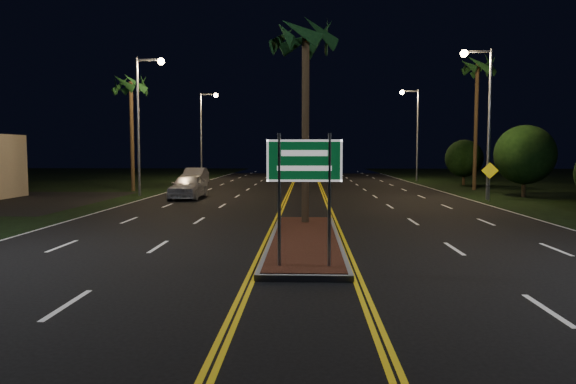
{
  "coord_description": "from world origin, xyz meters",
  "views": [
    {
      "loc": [
        0.06,
        -9.41,
        2.91
      ],
      "look_at": [
        -0.41,
        3.45,
        1.9
      ],
      "focal_mm": 32.0,
      "sensor_mm": 36.0,
      "label": 1
    }
  ],
  "objects_px": {
    "streetlight_left_far": "(205,125)",
    "shrub_mid": "(525,155)",
    "palm_right_far": "(478,68)",
    "car_far": "(195,175)",
    "palm_median": "(306,37)",
    "streetlight_right_far": "(414,124)",
    "shrub_far": "(464,158)",
    "highway_sign": "(304,173)",
    "warning_sign": "(490,176)",
    "car_near": "(188,184)",
    "streetlight_right_mid": "(483,106)",
    "palm_left_far": "(131,85)",
    "streetlight_left_mid": "(144,110)",
    "median_island": "(305,239)"
  },
  "relations": [
    {
      "from": "streetlight_left_far",
      "to": "shrub_mid",
      "type": "bearing_deg",
      "value": -39.1
    },
    {
      "from": "palm_right_far",
      "to": "shrub_mid",
      "type": "height_order",
      "value": "palm_right_far"
    },
    {
      "from": "car_far",
      "to": "palm_median",
      "type": "bearing_deg",
      "value": -69.23
    },
    {
      "from": "streetlight_right_far",
      "to": "car_far",
      "type": "relative_size",
      "value": 1.67
    },
    {
      "from": "streetlight_right_far",
      "to": "shrub_far",
      "type": "height_order",
      "value": "streetlight_right_far"
    },
    {
      "from": "highway_sign",
      "to": "palm_median",
      "type": "relative_size",
      "value": 0.39
    },
    {
      "from": "streetlight_left_far",
      "to": "warning_sign",
      "type": "distance_m",
      "value": 31.65
    },
    {
      "from": "car_near",
      "to": "car_far",
      "type": "xyz_separation_m",
      "value": [
        -2.17,
        11.83,
        -0.0
      ]
    },
    {
      "from": "streetlight_right_mid",
      "to": "palm_left_far",
      "type": "height_order",
      "value": "streetlight_right_mid"
    },
    {
      "from": "streetlight_right_far",
      "to": "palm_left_far",
      "type": "height_order",
      "value": "streetlight_right_far"
    },
    {
      "from": "palm_right_far",
      "to": "car_near",
      "type": "distance_m",
      "value": 23.1
    },
    {
      "from": "streetlight_left_mid",
      "to": "median_island",
      "type": "bearing_deg",
      "value": -58.02
    },
    {
      "from": "palm_median",
      "to": "car_far",
      "type": "relative_size",
      "value": 1.54
    },
    {
      "from": "streetlight_right_far",
      "to": "streetlight_left_mid",
      "type": "bearing_deg",
      "value": -139.7
    },
    {
      "from": "highway_sign",
      "to": "car_near",
      "type": "relative_size",
      "value": 0.59
    },
    {
      "from": "streetlight_right_mid",
      "to": "palm_median",
      "type": "distance_m",
      "value": 15.73
    },
    {
      "from": "median_island",
      "to": "warning_sign",
      "type": "bearing_deg",
      "value": 52.5
    },
    {
      "from": "median_island",
      "to": "palm_median",
      "type": "height_order",
      "value": "palm_median"
    },
    {
      "from": "palm_median",
      "to": "palm_left_far",
      "type": "bearing_deg",
      "value": 126.18
    },
    {
      "from": "median_island",
      "to": "streetlight_right_far",
      "type": "height_order",
      "value": "streetlight_right_far"
    },
    {
      "from": "median_island",
      "to": "streetlight_left_far",
      "type": "relative_size",
      "value": 1.14
    },
    {
      "from": "median_island",
      "to": "streetlight_right_far",
      "type": "xyz_separation_m",
      "value": [
        10.61,
        35.0,
        5.57
      ]
    },
    {
      "from": "streetlight_right_mid",
      "to": "palm_right_far",
      "type": "distance_m",
      "value": 9.0
    },
    {
      "from": "palm_right_far",
      "to": "shrub_far",
      "type": "relative_size",
      "value": 2.6
    },
    {
      "from": "shrub_mid",
      "to": "shrub_far",
      "type": "relative_size",
      "value": 1.17
    },
    {
      "from": "shrub_mid",
      "to": "warning_sign",
      "type": "bearing_deg",
      "value": -137.56
    },
    {
      "from": "shrub_mid",
      "to": "median_island",
      "type": "bearing_deg",
      "value": -129.47
    },
    {
      "from": "palm_median",
      "to": "car_near",
      "type": "bearing_deg",
      "value": 122.02
    },
    {
      "from": "palm_right_far",
      "to": "warning_sign",
      "type": "height_order",
      "value": "palm_right_far"
    },
    {
      "from": "streetlight_right_mid",
      "to": "streetlight_left_far",
      "type": "bearing_deg",
      "value": 133.97
    },
    {
      "from": "streetlight_right_far",
      "to": "highway_sign",
      "type": "bearing_deg",
      "value": -105.15
    },
    {
      "from": "car_far",
      "to": "warning_sign",
      "type": "distance_m",
      "value": 24.1
    },
    {
      "from": "palm_right_far",
      "to": "shrub_mid",
      "type": "relative_size",
      "value": 2.23
    },
    {
      "from": "streetlight_left_far",
      "to": "palm_median",
      "type": "bearing_deg",
      "value": -72.42
    },
    {
      "from": "palm_right_far",
      "to": "car_near",
      "type": "height_order",
      "value": "palm_right_far"
    },
    {
      "from": "palm_right_far",
      "to": "palm_median",
      "type": "bearing_deg",
      "value": -123.28
    },
    {
      "from": "palm_median",
      "to": "shrub_far",
      "type": "height_order",
      "value": "palm_median"
    },
    {
      "from": "streetlight_right_mid",
      "to": "highway_sign",
      "type": "bearing_deg",
      "value": -118.93
    },
    {
      "from": "palm_left_far",
      "to": "shrub_mid",
      "type": "height_order",
      "value": "palm_left_far"
    },
    {
      "from": "highway_sign",
      "to": "palm_right_far",
      "type": "xyz_separation_m",
      "value": [
        12.8,
        27.2,
        6.74
      ]
    },
    {
      "from": "streetlight_right_mid",
      "to": "car_near",
      "type": "bearing_deg",
      "value": 179.3
    },
    {
      "from": "car_near",
      "to": "median_island",
      "type": "bearing_deg",
      "value": -63.74
    },
    {
      "from": "highway_sign",
      "to": "shrub_mid",
      "type": "height_order",
      "value": "shrub_mid"
    },
    {
      "from": "streetlight_left_far",
      "to": "palm_left_far",
      "type": "xyz_separation_m",
      "value": [
        -2.19,
        -16.0,
        2.09
      ]
    },
    {
      "from": "palm_median",
      "to": "streetlight_right_far",
      "type": "bearing_deg",
      "value": 71.38
    },
    {
      "from": "palm_left_far",
      "to": "car_far",
      "type": "height_order",
      "value": "palm_left_far"
    },
    {
      "from": "streetlight_left_far",
      "to": "car_near",
      "type": "distance_m",
      "value": 22.54
    },
    {
      "from": "streetlight_right_mid",
      "to": "shrub_far",
      "type": "height_order",
      "value": "streetlight_right_mid"
    },
    {
      "from": "streetlight_right_far",
      "to": "palm_left_far",
      "type": "relative_size",
      "value": 1.02
    },
    {
      "from": "streetlight_left_mid",
      "to": "palm_median",
      "type": "height_order",
      "value": "streetlight_left_mid"
    }
  ]
}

